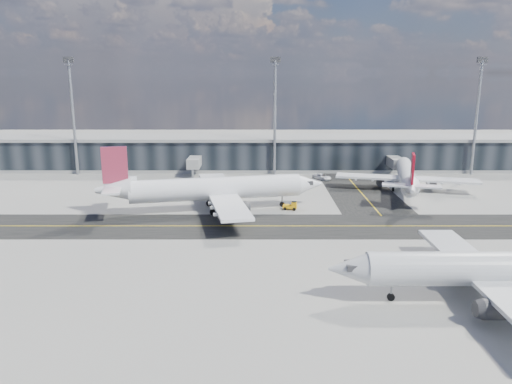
{
  "coord_description": "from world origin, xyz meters",
  "views": [
    {
      "loc": [
        -4.64,
        -76.34,
        25.15
      ],
      "look_at": [
        -4.66,
        7.76,
        5.0
      ],
      "focal_mm": 35.0,
      "sensor_mm": 36.0,
      "label": 1
    }
  ],
  "objects_px": {
    "airliner_af": "(213,189)",
    "airliner_near": "(501,269)",
    "airliner_redtail": "(407,176)",
    "baggage_tug": "(291,206)",
    "service_van": "(322,177)"
  },
  "relations": [
    {
      "from": "airliner_af",
      "to": "service_van",
      "type": "height_order",
      "value": "airliner_af"
    },
    {
      "from": "airliner_redtail",
      "to": "airliner_near",
      "type": "height_order",
      "value": "airliner_near"
    },
    {
      "from": "airliner_redtail",
      "to": "service_van",
      "type": "xyz_separation_m",
      "value": [
        -16.58,
        12.67,
        -2.81
      ]
    },
    {
      "from": "baggage_tug",
      "to": "airliner_near",
      "type": "bearing_deg",
      "value": 39.44
    },
    {
      "from": "airliner_af",
      "to": "airliner_redtail",
      "type": "height_order",
      "value": "airliner_af"
    },
    {
      "from": "airliner_redtail",
      "to": "baggage_tug",
      "type": "relative_size",
      "value": 12.79
    },
    {
      "from": "airliner_af",
      "to": "baggage_tug",
      "type": "height_order",
      "value": "airliner_af"
    },
    {
      "from": "airliner_redtail",
      "to": "airliner_near",
      "type": "bearing_deg",
      "value": -82.06
    },
    {
      "from": "airliner_redtail",
      "to": "service_van",
      "type": "relative_size",
      "value": 7.21
    },
    {
      "from": "baggage_tug",
      "to": "service_van",
      "type": "xyz_separation_m",
      "value": [
        9.3,
        27.41,
        -0.13
      ]
    },
    {
      "from": "airliner_af",
      "to": "airliner_near",
      "type": "relative_size",
      "value": 1.1
    },
    {
      "from": "baggage_tug",
      "to": "service_van",
      "type": "height_order",
      "value": "baggage_tug"
    },
    {
      "from": "airliner_near",
      "to": "airliner_af",
      "type": "bearing_deg",
      "value": 42.85
    },
    {
      "from": "airliner_af",
      "to": "airliner_near",
      "type": "distance_m",
      "value": 51.95
    },
    {
      "from": "airliner_af",
      "to": "airliner_redtail",
      "type": "relative_size",
      "value": 1.19
    }
  ]
}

